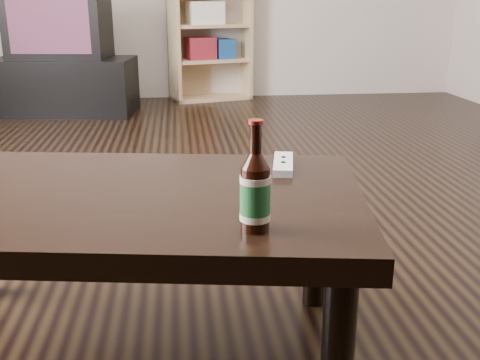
{
  "coord_description": "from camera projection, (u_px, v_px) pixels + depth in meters",
  "views": [
    {
      "loc": [
        -0.12,
        -2.23,
        0.88
      ],
      "look_at": [
        -0.0,
        -1.21,
        0.55
      ],
      "focal_mm": 42.0,
      "sensor_mm": 36.0,
      "label": 1
    }
  ],
  "objects": [
    {
      "name": "floor",
      "position": [
        210.0,
        216.0,
        2.4
      ],
      "size": [
        5.0,
        6.0,
        0.01
      ],
      "primitive_type": "cube",
      "color": "black",
      "rests_on": "ground"
    },
    {
      "name": "tv_stand",
      "position": [
        65.0,
        86.0,
        4.44
      ],
      "size": [
        1.14,
        0.68,
        0.43
      ],
      "primitive_type": "cube",
      "rotation": [
        0.0,
        0.0,
        -0.13
      ],
      "color": "black",
      "rests_on": "floor"
    },
    {
      "name": "tv",
      "position": [
        58.0,
        22.0,
        4.29
      ],
      "size": [
        0.78,
        0.54,
        0.55
      ],
      "rotation": [
        0.0,
        0.0,
        -0.13
      ],
      "color": "black",
      "rests_on": "tv_stand"
    },
    {
      "name": "bookshelf",
      "position": [
        208.0,
        22.0,
        4.93
      ],
      "size": [
        0.76,
        0.5,
        1.29
      ],
      "rotation": [
        0.0,
        0.0,
        0.28
      ],
      "color": "tan",
      "rests_on": "floor"
    },
    {
      "name": "coffee_table",
      "position": [
        119.0,
        214.0,
        1.37
      ],
      "size": [
        1.27,
        0.86,
        0.44
      ],
      "rotation": [
        0.0,
        0.0,
        -0.16
      ],
      "color": "black",
      "rests_on": "floor"
    },
    {
      "name": "beer_bottle",
      "position": [
        255.0,
        193.0,
        1.1
      ],
      "size": [
        0.08,
        0.08,
        0.22
      ],
      "rotation": [
        0.0,
        0.0,
        -0.39
      ],
      "color": "black",
      "rests_on": "coffee_table"
    },
    {
      "name": "remote",
      "position": [
        283.0,
        164.0,
        1.53
      ],
      "size": [
        0.09,
        0.19,
        0.02
      ],
      "rotation": [
        0.0,
        0.0,
        -0.2
      ],
      "color": "silver",
      "rests_on": "coffee_table"
    }
  ]
}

